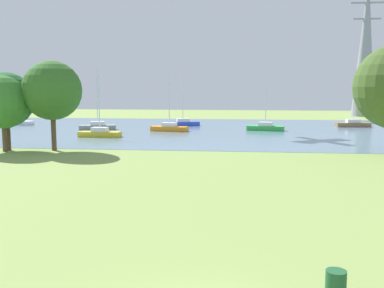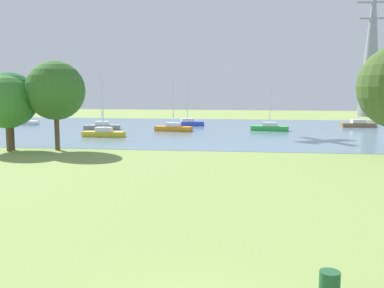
% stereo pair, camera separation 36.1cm
% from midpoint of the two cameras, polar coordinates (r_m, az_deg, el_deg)
% --- Properties ---
extents(ground_plane, '(160.00, 160.00, 0.00)m').
position_cam_midpoint_polar(ground_plane, '(32.00, 4.41, -3.02)').
color(ground_plane, '#7F994C').
extents(litter_bin, '(0.56, 0.56, 0.80)m').
position_cam_midpoint_polar(litter_bin, '(13.21, 17.07, -16.78)').
color(litter_bin, '#1E512D').
rests_on(litter_bin, ground).
extents(water_surface, '(140.00, 40.00, 0.02)m').
position_cam_midpoint_polar(water_surface, '(59.75, 5.33, 1.77)').
color(water_surface, slate).
rests_on(water_surface, ground).
extents(sailboat_orange, '(4.99, 2.34, 6.95)m').
position_cam_midpoint_polar(sailboat_orange, '(58.17, -3.08, 2.09)').
color(sailboat_orange, orange).
rests_on(sailboat_orange, water_surface).
extents(sailboat_blue, '(5.03, 2.90, 7.05)m').
position_cam_midpoint_polar(sailboat_blue, '(65.98, -1.32, 2.72)').
color(sailboat_blue, blue).
rests_on(sailboat_blue, water_surface).
extents(sailboat_white, '(4.89, 1.81, 7.80)m').
position_cam_midpoint_polar(sailboat_white, '(72.66, -21.52, 2.64)').
color(sailboat_white, white).
rests_on(sailboat_white, water_surface).
extents(sailboat_gray, '(5.02, 2.57, 8.07)m').
position_cam_midpoint_polar(sailboat_gray, '(61.45, -12.10, 2.23)').
color(sailboat_gray, gray).
rests_on(sailboat_gray, water_surface).
extents(sailboat_brown, '(4.94, 2.03, 5.47)m').
position_cam_midpoint_polar(sailboat_brown, '(68.24, 19.65, 2.43)').
color(sailboat_brown, brown).
rests_on(sailboat_brown, water_surface).
extents(sailboat_yellow, '(4.85, 1.65, 7.15)m').
position_cam_midpoint_polar(sailboat_yellow, '(52.45, -11.86, 1.38)').
color(sailboat_yellow, yellow).
rests_on(sailboat_yellow, water_surface).
extents(sailboat_green, '(5.00, 2.37, 5.78)m').
position_cam_midpoint_polar(sailboat_green, '(59.65, 9.17, 2.13)').
color(sailboat_green, green).
rests_on(sailboat_green, water_surface).
extents(tree_mid_shore, '(4.93, 4.93, 7.04)m').
position_cam_midpoint_polar(tree_mid_shore, '(43.65, -22.81, 5.21)').
color(tree_mid_shore, brown).
rests_on(tree_mid_shore, ground).
extents(tree_west_far, '(4.75, 4.75, 6.79)m').
position_cam_midpoint_polar(tree_west_far, '(42.93, -23.18, 4.94)').
color(tree_west_far, brown).
rests_on(tree_west_far, ground).
extents(tree_east_near, '(5.30, 5.30, 8.04)m').
position_cam_midpoint_polar(tree_east_near, '(42.17, -17.64, 6.49)').
color(tree_east_near, brown).
rests_on(tree_east_near, ground).
extents(electricity_pylon, '(6.40, 4.40, 27.15)m').
position_cam_midpoint_polar(electricity_pylon, '(94.76, 21.15, 11.57)').
color(electricity_pylon, gray).
rests_on(electricity_pylon, ground).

